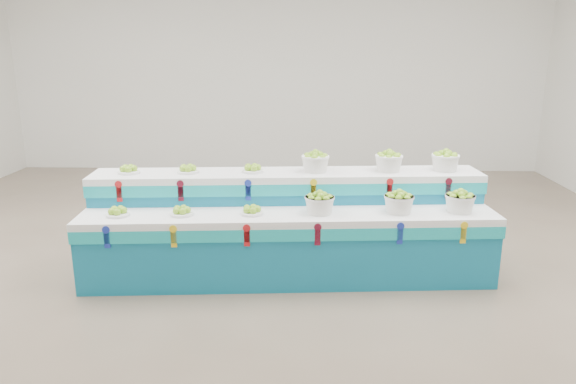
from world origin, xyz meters
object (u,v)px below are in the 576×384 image
(plate_upper_mid, at_px, (188,168))
(basket_lower_left, at_px, (320,203))
(display_stand, at_px, (288,226))
(basket_upper_right, at_px, (445,161))

(plate_upper_mid, bearing_deg, basket_lower_left, -16.49)
(display_stand, xyz_separation_m, basket_upper_right, (1.65, 0.38, 0.62))
(display_stand, distance_m, plate_upper_mid, 1.20)
(display_stand, xyz_separation_m, basket_lower_left, (0.31, -0.23, 0.32))
(basket_upper_right, bearing_deg, plate_upper_mid, -175.68)
(basket_lower_left, relative_size, plate_upper_mid, 1.26)
(basket_lower_left, distance_m, basket_upper_right, 1.50)
(plate_upper_mid, relative_size, basket_upper_right, 0.79)
(plate_upper_mid, distance_m, basket_upper_right, 2.71)
(basket_lower_left, bearing_deg, basket_upper_right, 24.51)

